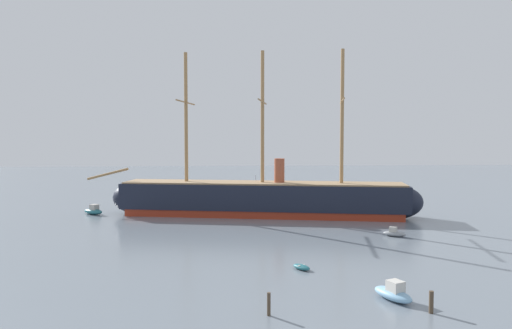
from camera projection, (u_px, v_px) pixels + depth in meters
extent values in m
cube|color=maroon|center=(262.00, 212.00, 83.16)|extent=(47.66, 15.91, 1.23)
cube|color=black|center=(262.00, 196.00, 83.00)|extent=(49.65, 16.58, 4.39)
ellipsoid|color=black|center=(137.00, 198.00, 85.85)|extent=(9.95, 8.19, 5.62)
ellipsoid|color=black|center=(396.00, 202.00, 80.23)|extent=(9.95, 8.19, 5.62)
cube|color=#9E7F5B|center=(262.00, 183.00, 82.87)|extent=(48.57, 15.81, 0.26)
cylinder|color=#A37A4C|center=(186.00, 118.00, 83.91)|extent=(0.61, 0.61, 22.82)
cylinder|color=#A37A4C|center=(186.00, 102.00, 83.75)|extent=(2.48, 11.63, 0.25)
cylinder|color=#A37A4C|center=(262.00, 118.00, 82.23)|extent=(0.61, 0.61, 22.82)
cylinder|color=#A37A4C|center=(262.00, 102.00, 82.07)|extent=(2.48, 11.63, 0.25)
cylinder|color=#A37A4C|center=(342.00, 117.00, 80.55)|extent=(0.61, 0.61, 22.82)
cylinder|color=#A37A4C|center=(342.00, 101.00, 80.39)|extent=(2.48, 11.63, 0.25)
cylinder|color=#A37A4C|center=(108.00, 174.00, 86.29)|extent=(7.71, 1.91, 2.34)
cylinder|color=#9E4C33|center=(279.00, 171.00, 82.39)|extent=(1.76, 1.76, 4.39)
ellipsoid|color=#7FB2D6|center=(393.00, 294.00, 40.13)|extent=(3.17, 4.40, 0.95)
cube|color=beige|center=(395.00, 286.00, 39.83)|extent=(1.50, 1.58, 0.95)
ellipsoid|color=#236670|center=(301.00, 267.00, 49.32)|extent=(2.09, 2.41, 0.53)
cube|color=beige|center=(301.00, 265.00, 49.31)|extent=(0.81, 0.64, 0.08)
ellipsoid|color=gray|center=(395.00, 234.00, 65.85)|extent=(3.32, 2.82, 0.73)
cube|color=#B2ADA3|center=(393.00, 229.00, 65.93)|extent=(1.26, 1.23, 0.73)
ellipsoid|color=#236670|center=(93.00, 212.00, 84.71)|extent=(4.48, 3.97, 0.99)
cube|color=#B2ADA3|center=(94.00, 207.00, 84.50)|extent=(1.73, 1.70, 0.99)
ellipsoid|color=#B22D28|center=(255.00, 203.00, 95.88)|extent=(1.92, 4.81, 0.89)
cube|color=beige|center=(255.00, 201.00, 95.62)|extent=(0.90, 1.25, 0.47)
cylinder|color=silver|center=(256.00, 188.00, 95.95)|extent=(0.12, 0.12, 5.39)
cylinder|color=#4C3D2D|center=(269.00, 304.00, 36.57)|extent=(0.28, 0.28, 1.79)
cylinder|color=#4C3D2D|center=(431.00, 302.00, 37.07)|extent=(0.35, 0.35, 1.75)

